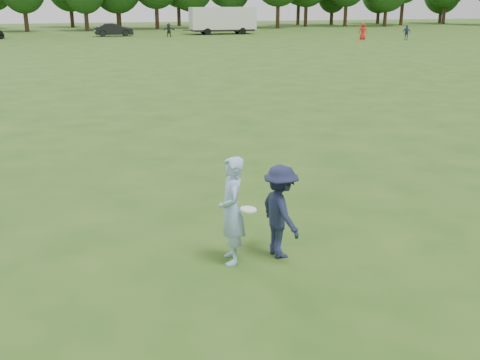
{
  "coord_description": "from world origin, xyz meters",
  "views": [
    {
      "loc": [
        -3.3,
        -8.64,
        4.26
      ],
      "look_at": [
        -0.63,
        0.71,
        1.1
      ],
      "focal_mm": 42.0,
      "sensor_mm": 36.0,
      "label": 1
    }
  ],
  "objects_px": {
    "thrower": "(232,211)",
    "player_far_b": "(406,33)",
    "player_far_d": "(169,30)",
    "cargo_trailer": "(223,19)",
    "player_far_c": "(363,31)",
    "field_cone": "(359,40)",
    "defender": "(280,212)",
    "car_f": "(114,30)"
  },
  "relations": [
    {
      "from": "thrower",
      "to": "field_cone",
      "type": "distance_m",
      "value": 51.97
    },
    {
      "from": "defender",
      "to": "field_cone",
      "type": "bearing_deg",
      "value": -37.23
    },
    {
      "from": "player_far_b",
      "to": "player_far_d",
      "type": "bearing_deg",
      "value": -158.36
    },
    {
      "from": "player_far_b",
      "to": "player_far_c",
      "type": "relative_size",
      "value": 0.87
    },
    {
      "from": "player_far_b",
      "to": "car_f",
      "type": "xyz_separation_m",
      "value": [
        -29.44,
        14.91,
        -0.04
      ]
    },
    {
      "from": "player_far_c",
      "to": "cargo_trailer",
      "type": "height_order",
      "value": "cargo_trailer"
    },
    {
      "from": "field_cone",
      "to": "car_f",
      "type": "bearing_deg",
      "value": 146.52
    },
    {
      "from": "player_far_c",
      "to": "field_cone",
      "type": "distance_m",
      "value": 2.89
    },
    {
      "from": "field_cone",
      "to": "player_far_c",
      "type": "bearing_deg",
      "value": 55.39
    },
    {
      "from": "cargo_trailer",
      "to": "thrower",
      "type": "bearing_deg",
      "value": -104.15
    },
    {
      "from": "player_far_c",
      "to": "field_cone",
      "type": "bearing_deg",
      "value": 88.56
    },
    {
      "from": "car_f",
      "to": "cargo_trailer",
      "type": "xyz_separation_m",
      "value": [
        13.23,
        0.4,
        1.04
      ]
    },
    {
      "from": "player_far_b",
      "to": "cargo_trailer",
      "type": "height_order",
      "value": "cargo_trailer"
    },
    {
      "from": "thrower",
      "to": "cargo_trailer",
      "type": "relative_size",
      "value": 0.2
    },
    {
      "from": "player_far_c",
      "to": "cargo_trailer",
      "type": "distance_m",
      "value": 18.21
    },
    {
      "from": "car_f",
      "to": "field_cone",
      "type": "distance_m",
      "value": 28.29
    },
    {
      "from": "thrower",
      "to": "player_far_c",
      "type": "bearing_deg",
      "value": 157.52
    },
    {
      "from": "thrower",
      "to": "field_cone",
      "type": "bearing_deg",
      "value": 157.77
    },
    {
      "from": "defender",
      "to": "player_far_c",
      "type": "distance_m",
      "value": 54.34
    },
    {
      "from": "player_far_d",
      "to": "thrower",
      "type": "bearing_deg",
      "value": -94.05
    },
    {
      "from": "defender",
      "to": "field_cone",
      "type": "distance_m",
      "value": 51.56
    },
    {
      "from": "car_f",
      "to": "cargo_trailer",
      "type": "bearing_deg",
      "value": -90.14
    },
    {
      "from": "thrower",
      "to": "car_f",
      "type": "bearing_deg",
      "value": -174.55
    },
    {
      "from": "player_far_c",
      "to": "cargo_trailer",
      "type": "relative_size",
      "value": 0.19
    },
    {
      "from": "player_far_d",
      "to": "cargo_trailer",
      "type": "xyz_separation_m",
      "value": [
        7.18,
        3.02,
        1.02
      ]
    },
    {
      "from": "player_far_b",
      "to": "player_far_d",
      "type": "relative_size",
      "value": 1.01
    },
    {
      "from": "defender",
      "to": "player_far_c",
      "type": "xyz_separation_m",
      "value": [
        26.51,
        47.44,
        0.06
      ]
    },
    {
      "from": "thrower",
      "to": "player_far_b",
      "type": "xyz_separation_m",
      "value": [
        31.63,
        45.82,
        -0.15
      ]
    },
    {
      "from": "player_far_d",
      "to": "car_f",
      "type": "distance_m",
      "value": 6.59
    },
    {
      "from": "player_far_d",
      "to": "field_cone",
      "type": "height_order",
      "value": "player_far_d"
    },
    {
      "from": "player_far_b",
      "to": "player_far_c",
      "type": "bearing_deg",
      "value": -151.28
    },
    {
      "from": "player_far_b",
      "to": "car_f",
      "type": "bearing_deg",
      "value": -157.5
    },
    {
      "from": "player_far_c",
      "to": "defender",
      "type": "bearing_deg",
      "value": 93.98
    },
    {
      "from": "player_far_d",
      "to": "field_cone",
      "type": "distance_m",
      "value": 21.84
    },
    {
      "from": "thrower",
      "to": "player_far_b",
      "type": "height_order",
      "value": "thrower"
    },
    {
      "from": "car_f",
      "to": "player_far_b",
      "type": "bearing_deg",
      "value": -118.72
    },
    {
      "from": "cargo_trailer",
      "to": "car_f",
      "type": "bearing_deg",
      "value": -178.27
    },
    {
      "from": "thrower",
      "to": "player_far_d",
      "type": "relative_size",
      "value": 1.21
    },
    {
      "from": "player_far_c",
      "to": "player_far_d",
      "type": "distance_m",
      "value": 21.91
    },
    {
      "from": "defender",
      "to": "cargo_trailer",
      "type": "height_order",
      "value": "cargo_trailer"
    },
    {
      "from": "defender",
      "to": "player_far_d",
      "type": "xyz_separation_m",
      "value": [
        7.38,
        58.12,
        -0.05
      ]
    },
    {
      "from": "defender",
      "to": "cargo_trailer",
      "type": "distance_m",
      "value": 62.86
    }
  ]
}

